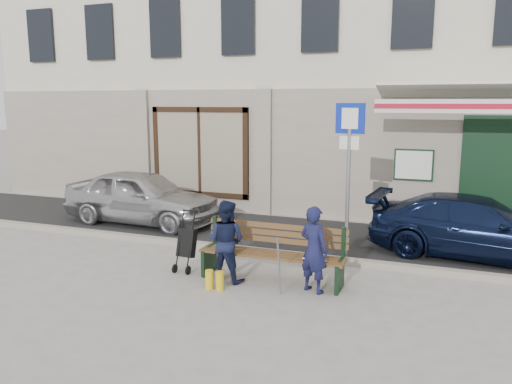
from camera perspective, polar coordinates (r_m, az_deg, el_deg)
The scene contains 11 objects.
ground at distance 8.21m, azimuth -1.60°, elevation -10.32°, with size 80.00×80.00×0.00m, color #9E9991.
asphalt_lane at distance 11.01m, azimuth 4.53°, elevation -4.94°, with size 60.00×3.20×0.01m, color #282828.
curb at distance 9.52m, azimuth 1.83°, elevation -7.00°, with size 60.00×0.18×0.12m, color #9E9384.
building at distance 15.97m, azimuth 10.44°, elevation 17.64°, with size 20.00×8.27×10.00m.
car_silver at distance 12.24m, azimuth -12.95°, elevation -0.52°, with size 1.53×3.81×1.30m, color #B8B8BD.
car_navy at distance 10.22m, azimuth 23.95°, elevation -3.72°, with size 1.61×3.95×1.15m, color black.
parking_sign at distance 8.98m, azimuth 10.57°, elevation 4.05°, with size 0.53×0.13×2.87m.
bench at distance 8.16m, azimuth 1.49°, elevation -7.05°, with size 2.40×1.17×0.98m.
man at distance 7.69m, azimuth 6.62°, elevation -6.53°, with size 0.49×0.32×1.35m, color #16173C.
woman at distance 8.12m, azimuth -3.46°, elevation -5.60°, with size 0.65×0.51×1.34m, color #121833.
stroller at distance 8.74m, azimuth -7.94°, elevation -5.95°, with size 0.31×0.44×1.04m.
Camera 1 is at (2.92, -7.11, 2.89)m, focal length 35.00 mm.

